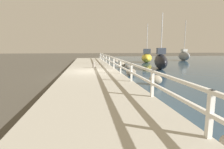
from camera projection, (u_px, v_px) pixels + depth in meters
ground_plane at (92, 75)px, 13.24m from camera, size 120.00×120.00×0.00m
dock_walkway at (92, 73)px, 13.22m from camera, size 4.04×36.00×0.32m
railing at (117, 62)px, 13.37m from camera, size 0.10×32.50×0.95m
boulder_mid_strip at (116, 61)px, 24.01m from camera, size 0.65×0.58×0.49m
boulder_downstream at (156, 80)px, 9.81m from camera, size 0.73×0.66×0.55m
boulder_water_edge at (131, 72)px, 12.87m from camera, size 0.74×0.67×0.56m
boulder_near_dock at (122, 65)px, 18.64m from camera, size 0.78×0.70×0.59m
boulder_far_strip at (128, 67)px, 16.65m from camera, size 0.60×0.54×0.45m
mooring_bollard at (94, 65)px, 15.37m from camera, size 0.25×0.25×0.52m
sailboat_black at (161, 61)px, 17.24m from camera, size 2.16×4.50×5.38m
sailboat_gray at (184, 56)px, 29.00m from camera, size 1.35×3.66×6.49m
sailboat_yellow at (147, 57)px, 25.15m from camera, size 2.55×3.94×5.47m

